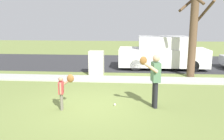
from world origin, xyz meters
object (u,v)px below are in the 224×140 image
at_px(person_adult, 154,75).
at_px(utility_cabinet, 96,63).
at_px(parked_van_white, 162,53).
at_px(person_child, 64,88).
at_px(baseball, 115,105).
at_px(street_tree_near, 194,24).

bearing_deg(person_adult, utility_cabinet, -70.44).
relative_size(person_adult, parked_van_white, 0.34).
xyz_separation_m(person_adult, utility_cabinet, (-2.53, 4.67, -0.43)).
bearing_deg(person_child, baseball, 6.64).
relative_size(person_adult, utility_cabinet, 1.38).
bearing_deg(utility_cabinet, person_adult, -61.51).
xyz_separation_m(baseball, street_tree_near, (3.48, 4.54, 2.58)).
height_order(baseball, utility_cabinet, utility_cabinet).
bearing_deg(parked_van_white, baseball, 70.51).
bearing_deg(street_tree_near, person_child, -135.37).
distance_m(street_tree_near, parked_van_white, 2.86).
relative_size(baseball, parked_van_white, 0.01).
bearing_deg(person_adult, baseball, -11.19).
height_order(baseball, street_tree_near, street_tree_near).
xyz_separation_m(person_adult, parked_van_white, (1.06, 6.56, -0.15)).
xyz_separation_m(baseball, parked_van_white, (2.30, 6.51, 0.87)).
height_order(person_adult, street_tree_near, street_tree_near).
distance_m(baseball, utility_cabinet, 4.83).
xyz_separation_m(person_child, baseball, (1.56, 0.43, -0.66)).
xyz_separation_m(person_child, parked_van_white, (3.86, 6.94, 0.20)).
bearing_deg(baseball, person_adult, -2.25).
height_order(utility_cabinet, parked_van_white, parked_van_white).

